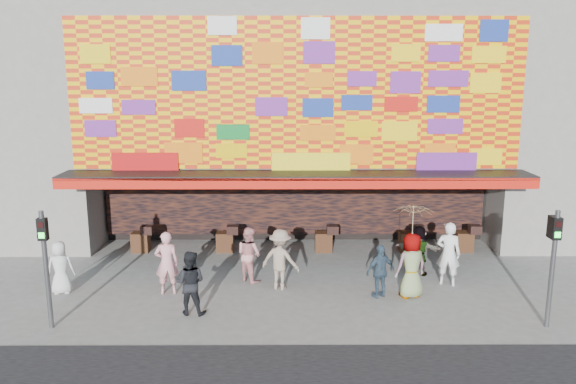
# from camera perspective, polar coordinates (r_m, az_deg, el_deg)

# --- Properties ---
(ground) EXTENTS (90.00, 90.00, 0.00)m
(ground) POSITION_cam_1_polar(r_m,az_deg,el_deg) (15.82, 1.04, -11.19)
(ground) COLOR slate
(ground) RESTS_ON ground
(shop_building) EXTENTS (15.20, 9.40, 10.00)m
(shop_building) POSITION_cam_1_polar(r_m,az_deg,el_deg) (22.73, 0.63, 9.50)
(shop_building) COLOR gray
(shop_building) RESTS_ON ground
(signal_left) EXTENTS (0.22, 0.20, 3.00)m
(signal_left) POSITION_cam_1_polar(r_m,az_deg,el_deg) (14.94, -23.45, -6.03)
(signal_left) COLOR #59595B
(signal_left) RESTS_ON ground
(signal_right) EXTENTS (0.22, 0.20, 3.00)m
(signal_right) POSITION_cam_1_polar(r_m,az_deg,el_deg) (15.22, 25.37, -5.87)
(signal_right) COLOR #59595B
(signal_right) RESTS_ON ground
(ped_a) EXTENTS (0.82, 0.60, 1.54)m
(ped_a) POSITION_cam_1_polar(r_m,az_deg,el_deg) (17.46, -22.11, -7.13)
(ped_a) COLOR silver
(ped_a) RESTS_ON ground
(ped_b) EXTENTS (0.74, 0.55, 1.84)m
(ped_b) POSITION_cam_1_polar(r_m,az_deg,el_deg) (16.50, -12.21, -7.04)
(ped_b) COLOR pink
(ped_b) RESTS_ON ground
(ped_c) EXTENTS (0.92, 0.76, 1.71)m
(ped_c) POSITION_cam_1_polar(r_m,az_deg,el_deg) (15.08, -9.93, -9.05)
(ped_c) COLOR black
(ped_c) RESTS_ON ground
(ped_d) EXTENTS (1.33, 1.06, 1.79)m
(ped_d) POSITION_cam_1_polar(r_m,az_deg,el_deg) (16.49, -0.79, -6.86)
(ped_d) COLOR gray
(ped_d) RESTS_ON ground
(ped_e) EXTENTS (0.98, 0.72, 1.55)m
(ped_e) POSITION_cam_1_polar(r_m,az_deg,el_deg) (16.13, 9.38, -7.93)
(ped_e) COLOR #354A5D
(ped_e) RESTS_ON ground
(ped_f) EXTENTS (1.54, 0.87, 1.59)m
(ped_f) POSITION_cam_1_polar(r_m,az_deg,el_deg) (18.12, 13.12, -5.78)
(ped_f) COLOR gray
(ped_f) RESTS_ON ground
(ped_g) EXTENTS (1.06, 0.87, 1.86)m
(ped_g) POSITION_cam_1_polar(r_m,az_deg,el_deg) (16.25, 12.41, -7.31)
(ped_g) COLOR gray
(ped_g) RESTS_ON ground
(ped_h) EXTENTS (0.82, 0.68, 1.93)m
(ped_h) POSITION_cam_1_polar(r_m,az_deg,el_deg) (17.45, 15.98, -6.04)
(ped_h) COLOR white
(ped_h) RESTS_ON ground
(ped_i) EXTENTS (1.04, 1.03, 1.69)m
(ped_i) POSITION_cam_1_polar(r_m,az_deg,el_deg) (17.15, -3.97, -6.32)
(ped_i) COLOR pink
(ped_i) RESTS_ON ground
(parasol) EXTENTS (1.34, 1.35, 1.94)m
(parasol) POSITION_cam_1_polar(r_m,az_deg,el_deg) (15.89, 12.62, -3.01)
(parasol) COLOR beige
(parasol) RESTS_ON ground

